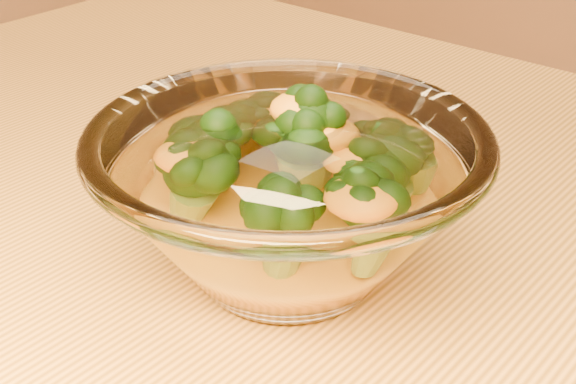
% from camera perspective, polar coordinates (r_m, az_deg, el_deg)
% --- Properties ---
extents(glass_bowl, '(0.22, 0.22, 0.10)m').
position_cam_1_polar(glass_bowl, '(0.45, 0.00, -0.54)').
color(glass_bowl, white).
rests_on(glass_bowl, table).
extents(cheese_sauce, '(0.12, 0.12, 0.03)m').
position_cam_1_polar(cheese_sauce, '(0.46, 0.00, -2.79)').
color(cheese_sauce, orange).
rests_on(cheese_sauce, glass_bowl).
extents(broccoli_heap, '(0.15, 0.13, 0.08)m').
position_cam_1_polar(broccoli_heap, '(0.45, 0.19, 1.84)').
color(broccoli_heap, black).
rests_on(broccoli_heap, cheese_sauce).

